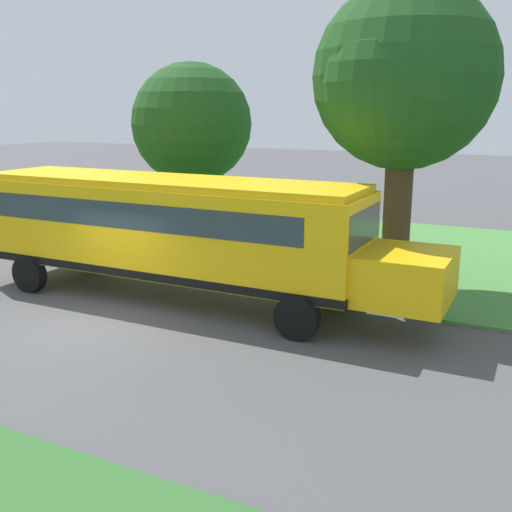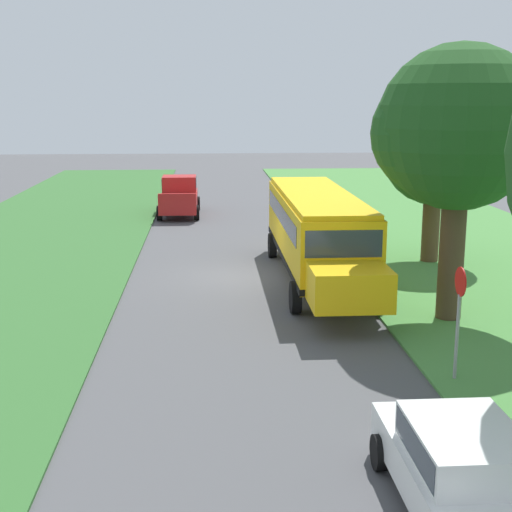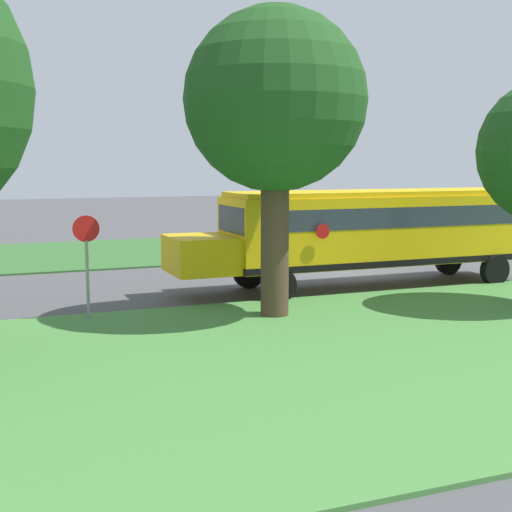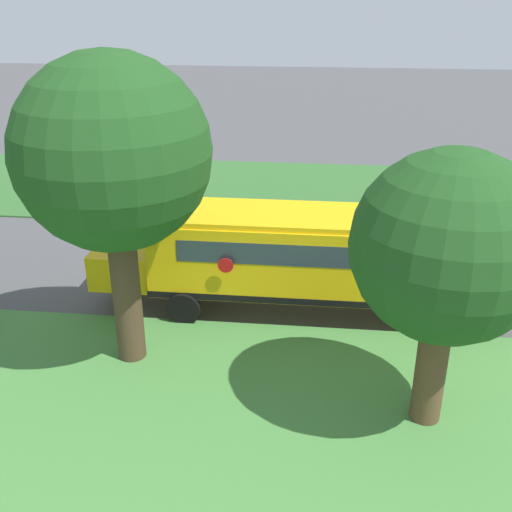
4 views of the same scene
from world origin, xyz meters
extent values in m
plane|color=#4C4C4F|center=(0.00, 0.00, 0.00)|extent=(120.00, 120.00, 0.00)
cube|color=#47843D|center=(-10.00, 0.00, 0.04)|extent=(12.00, 80.00, 0.08)
cube|color=yellow|center=(-2.80, 0.48, 1.90)|extent=(2.50, 10.50, 2.20)
cube|color=yellow|center=(-2.80, 6.68, 1.35)|extent=(2.20, 1.90, 1.10)
cube|color=yellow|center=(-2.80, 0.48, 3.08)|extent=(2.35, 10.29, 0.16)
cube|color=black|center=(-2.80, 0.48, 0.92)|extent=(2.54, 10.54, 0.20)
cube|color=#2D3842|center=(-2.80, 0.18, 2.36)|extent=(2.53, 9.24, 0.64)
cube|color=#2D3842|center=(-2.80, 5.68, 2.36)|extent=(2.25, 0.12, 0.80)
cylinder|color=red|center=(-4.23, 3.37, 2.05)|extent=(0.03, 0.44, 0.44)
cylinder|color=black|center=(-4.05, 4.68, 0.50)|extent=(0.30, 1.00, 1.00)
cylinder|color=black|center=(-1.55, 4.68, 0.50)|extent=(0.30, 1.00, 1.00)
cylinder|color=black|center=(-4.05, -3.20, 0.50)|extent=(0.30, 1.00, 1.00)
cylinder|color=black|center=(-1.55, -3.20, 0.50)|extent=(0.30, 1.00, 1.00)
cylinder|color=brown|center=(-7.75, -1.80, 1.43)|extent=(0.69, 0.69, 2.86)
sphere|color=#1E4C1C|center=(-7.75, -1.80, 4.38)|extent=(4.04, 4.04, 4.04)
sphere|color=#1E4C1C|center=(-7.68, -2.01, 4.43)|extent=(2.48, 2.48, 2.48)
cylinder|color=#4C3826|center=(-6.00, 5.67, 1.95)|extent=(0.74, 0.74, 3.90)
sphere|color=#1E4C1C|center=(-6.00, 5.67, 5.66)|extent=(4.69, 4.69, 4.69)
sphere|color=#1E4C1C|center=(-5.28, 5.51, 5.47)|extent=(3.46, 3.46, 3.46)
camera|label=1|loc=(9.75, 9.30, 4.86)|focal=42.00mm
camera|label=2|loc=(1.07, 25.53, 6.46)|focal=50.00mm
camera|label=3|loc=(-22.93, 12.99, 4.08)|focal=50.00mm
camera|label=4|loc=(-19.24, 0.87, 9.16)|focal=42.00mm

